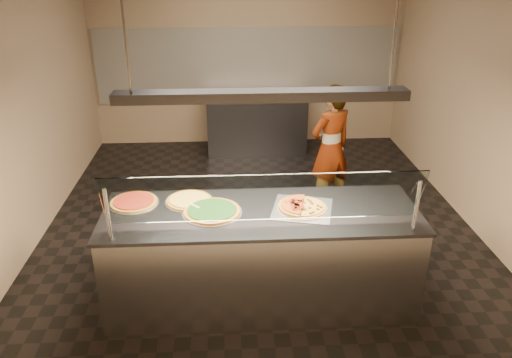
{
  "coord_description": "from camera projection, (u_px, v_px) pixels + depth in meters",
  "views": [
    {
      "loc": [
        -0.34,
        -5.15,
        2.96
      ],
      "look_at": [
        -0.09,
        -0.88,
        1.02
      ],
      "focal_mm": 35.0,
      "sensor_mm": 36.0,
      "label": 1
    }
  ],
  "objects": [
    {
      "name": "wall_right",
      "position": [
        489.0,
        100.0,
        5.44
      ],
      "size": [
        0.02,
        6.0,
        3.0
      ],
      "primitive_type": "cube",
      "color": "#8F755C",
      "rests_on": "ground"
    },
    {
      "name": "prep_table",
      "position": [
        256.0,
        123.0,
        8.05
      ],
      "size": [
        1.6,
        0.74,
        0.93
      ],
      "color": "#36363B",
      "rests_on": "ground"
    },
    {
      "name": "ground",
      "position": [
        259.0,
        227.0,
        5.92
      ],
      "size": [
        5.0,
        6.0,
        0.02
      ],
      "primitive_type": "cube",
      "color": "black",
      "rests_on": "ground"
    },
    {
      "name": "lamp_rod_right",
      "position": [
        396.0,
        22.0,
        3.7
      ],
      "size": [
        0.02,
        0.02,
        1.01
      ],
      "primitive_type": "cylinder",
      "color": "#B7B7BC",
      "rests_on": "ceiling"
    },
    {
      "name": "wall_front",
      "position": [
        298.0,
        264.0,
        2.56
      ],
      "size": [
        5.0,
        0.02,
        3.0
      ],
      "primitive_type": "cube",
      "color": "#8F755C",
      "rests_on": "ground"
    },
    {
      "name": "half_pizza_pepperoni",
      "position": [
        291.0,
        206.0,
        4.31
      ],
      "size": [
        0.3,
        0.45,
        0.05
      ],
      "color": "#945D1C",
      "rests_on": "perforated_tray"
    },
    {
      "name": "perforated_tray",
      "position": [
        302.0,
        208.0,
        4.33
      ],
      "size": [
        0.61,
        0.61,
        0.01
      ],
      "color": "silver",
      "rests_on": "serving_counter"
    },
    {
      "name": "pizza_tomato",
      "position": [
        134.0,
        201.0,
        4.44
      ],
      "size": [
        0.44,
        0.44,
        0.03
      ],
      "color": "silver",
      "rests_on": "serving_counter"
    },
    {
      "name": "tile_band",
      "position": [
        248.0,
        65.0,
        8.09
      ],
      "size": [
        4.9,
        0.02,
        1.2
      ],
      "primitive_type": "cube",
      "color": "silver",
      "rests_on": "wall_back"
    },
    {
      "name": "serving_counter",
      "position": [
        261.0,
        257.0,
        4.49
      ],
      "size": [
        2.73,
        0.94,
        0.93
      ],
      "color": "#B7B7BC",
      "rests_on": "ground"
    },
    {
      "name": "pizza_spinach",
      "position": [
        212.0,
        211.0,
        4.27
      ],
      "size": [
        0.52,
        0.52,
        0.03
      ],
      "color": "silver",
      "rests_on": "serving_counter"
    },
    {
      "name": "worker",
      "position": [
        331.0,
        148.0,
        6.07
      ],
      "size": [
        0.69,
        0.61,
        1.59
      ],
      "primitive_type": "imported",
      "rotation": [
        0.0,
        0.0,
        3.64
      ],
      "color": "#3C3945",
      "rests_on": "ground"
    },
    {
      "name": "wall_back",
      "position": [
        248.0,
        53.0,
        8.04
      ],
      "size": [
        5.0,
        0.02,
        3.0
      ],
      "primitive_type": "cube",
      "color": "#8F755C",
      "rests_on": "ground"
    },
    {
      "name": "heat_lamp_housing",
      "position": [
        262.0,
        95.0,
        3.88
      ],
      "size": [
        2.3,
        0.18,
        0.08
      ],
      "primitive_type": "cube",
      "color": "#36363B",
      "rests_on": "ceiling"
    },
    {
      "name": "half_pizza_sausage",
      "position": [
        314.0,
        206.0,
        4.33
      ],
      "size": [
        0.3,
        0.45,
        0.04
      ],
      "color": "#945D1C",
      "rests_on": "perforated_tray"
    },
    {
      "name": "pizza_cheese",
      "position": [
        189.0,
        200.0,
        4.46
      ],
      "size": [
        0.43,
        0.43,
        0.03
      ],
      "color": "silver",
      "rests_on": "serving_counter"
    },
    {
      "name": "pizza_spatula",
      "position": [
        201.0,
        206.0,
        4.33
      ],
      "size": [
        0.29,
        0.17,
        0.02
      ],
      "color": "#B7B7BC",
      "rests_on": "pizza_spinach"
    },
    {
      "name": "sneeze_guard",
      "position": [
        264.0,
        198.0,
        3.86
      ],
      "size": [
        2.49,
        0.18,
        0.54
      ],
      "color": "#B7B7BC",
      "rests_on": "serving_counter"
    },
    {
      "name": "wall_left",
      "position": [
        18.0,
        108.0,
        5.17
      ],
      "size": [
        0.02,
        6.0,
        3.0
      ],
      "primitive_type": "cube",
      "color": "#8F755C",
      "rests_on": "ground"
    },
    {
      "name": "lamp_rod_left",
      "position": [
        124.0,
        24.0,
        3.6
      ],
      "size": [
        0.02,
        0.02,
        1.01
      ],
      "primitive_type": "cylinder",
      "color": "#B7B7BC",
      "rests_on": "ceiling"
    }
  ]
}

